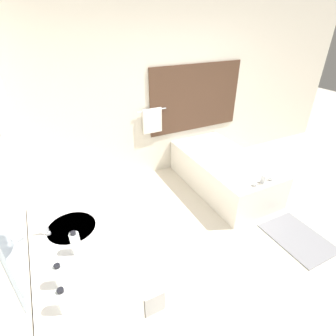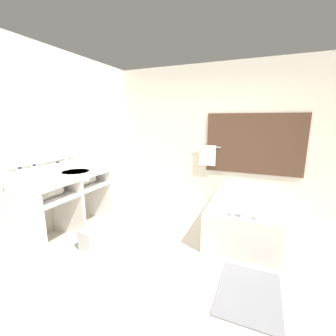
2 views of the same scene
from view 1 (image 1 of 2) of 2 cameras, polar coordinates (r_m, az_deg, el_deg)
ground_plane at (r=3.45m, az=17.37°, el=-16.71°), size 16.00×16.00×0.00m
wall_back_with_blinds at (r=4.35m, az=-0.04°, el=15.71°), size 7.40×0.13×2.70m
wall_left_with_mirror at (r=1.92m, az=-32.09°, el=-10.03°), size 0.08×7.40×2.70m
vanity_counter at (r=2.44m, az=-18.44°, el=-18.79°), size 0.65×1.30×0.92m
sink_faucet at (r=2.34m, az=-24.95°, el=-11.38°), size 0.09×0.04×0.18m
bathtub at (r=4.29m, az=11.89°, el=-0.52°), size 0.95×1.82×0.65m
water_bottle_1 at (r=2.10m, az=-19.46°, el=-15.17°), size 0.07×0.07×0.20m
water_bottle_2 at (r=1.83m, az=-21.76°, el=-25.22°), size 0.07×0.07×0.19m
water_bottle_3 at (r=1.95m, az=-22.44°, el=-20.87°), size 0.07×0.07×0.19m
waste_bin at (r=2.79m, az=-3.69°, el=-26.11°), size 0.20×0.20×0.26m
bath_mat at (r=3.81m, az=26.38°, el=-13.46°), size 0.59×0.81×0.02m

